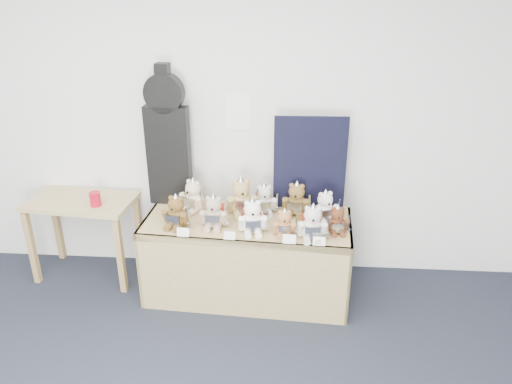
# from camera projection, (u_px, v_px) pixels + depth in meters

# --- Properties ---
(room_shell) EXTENTS (6.00, 6.00, 6.00)m
(room_shell) POSITION_uv_depth(u_px,v_px,m) (239.00, 112.00, 4.04)
(room_shell) COLOR white
(room_shell) RESTS_ON floor
(display_table) EXTENTS (1.67, 0.78, 0.68)m
(display_table) POSITION_uv_depth(u_px,v_px,m) (246.00, 241.00, 3.94)
(display_table) COLOR olive
(display_table) RESTS_ON floor
(side_table) EXTENTS (0.92, 0.57, 0.73)m
(side_table) POSITION_uv_depth(u_px,v_px,m) (83.00, 213.00, 4.22)
(side_table) COLOR #9A7E53
(side_table) RESTS_ON floor
(guitar_case) EXTENTS (0.36, 0.14, 1.16)m
(guitar_case) POSITION_uv_depth(u_px,v_px,m) (168.00, 138.00, 4.01)
(guitar_case) COLOR black
(guitar_case) RESTS_ON display_table
(navy_board) EXTENTS (0.58, 0.04, 0.78)m
(navy_board) POSITION_uv_depth(u_px,v_px,m) (310.00, 163.00, 3.99)
(navy_board) COLOR black
(navy_board) RESTS_ON display_table
(red_cup) EXTENTS (0.09, 0.09, 0.12)m
(red_cup) POSITION_uv_depth(u_px,v_px,m) (95.00, 199.00, 4.04)
(red_cup) COLOR #AA0B1F
(red_cup) RESTS_ON side_table
(teddy_front_far_left) EXTENTS (0.24, 0.22, 0.29)m
(teddy_front_far_left) POSITION_uv_depth(u_px,v_px,m) (176.00, 213.00, 3.79)
(teddy_front_far_left) COLOR brown
(teddy_front_far_left) RESTS_ON display_table
(teddy_front_left) EXTENTS (0.24, 0.20, 0.29)m
(teddy_front_left) POSITION_uv_depth(u_px,v_px,m) (214.00, 213.00, 3.79)
(teddy_front_left) COLOR tan
(teddy_front_left) RESTS_ON display_table
(teddy_front_centre) EXTENTS (0.25, 0.21, 0.30)m
(teddy_front_centre) POSITION_uv_depth(u_px,v_px,m) (253.00, 218.00, 3.71)
(teddy_front_centre) COLOR white
(teddy_front_centre) RESTS_ON display_table
(teddy_front_right) EXTENTS (0.19, 0.15, 0.24)m
(teddy_front_right) POSITION_uv_depth(u_px,v_px,m) (284.00, 224.00, 3.68)
(teddy_front_right) COLOR #A66D3F
(teddy_front_right) RESTS_ON display_table
(teddy_front_far_right) EXTENTS (0.24, 0.20, 0.30)m
(teddy_front_far_right) POSITION_uv_depth(u_px,v_px,m) (312.00, 224.00, 3.62)
(teddy_front_far_right) COLOR silver
(teddy_front_far_right) RESTS_ON display_table
(teddy_front_end) EXTENTS (0.20, 0.17, 0.24)m
(teddy_front_end) POSITION_uv_depth(u_px,v_px,m) (337.00, 221.00, 3.72)
(teddy_front_end) COLOR #59311E
(teddy_front_end) RESTS_ON display_table
(teddy_back_left) EXTENTS (0.24, 0.24, 0.30)m
(teddy_back_left) POSITION_uv_depth(u_px,v_px,m) (193.00, 197.00, 4.05)
(teddy_back_left) COLOR beige
(teddy_back_left) RESTS_ON display_table
(teddy_back_centre_left) EXTENTS (0.28, 0.25, 0.34)m
(teddy_back_centre_left) POSITION_uv_depth(u_px,v_px,m) (241.00, 198.00, 3.99)
(teddy_back_centre_left) COLOR tan
(teddy_back_centre_left) RESTS_ON display_table
(teddy_back_centre_right) EXTENTS (0.23, 0.20, 0.28)m
(teddy_back_centre_right) POSITION_uv_depth(u_px,v_px,m) (264.00, 200.00, 4.02)
(teddy_back_centre_right) COLOR silver
(teddy_back_centre_right) RESTS_ON display_table
(teddy_back_right) EXTENTS (0.25, 0.21, 0.30)m
(teddy_back_right) POSITION_uv_depth(u_px,v_px,m) (296.00, 200.00, 3.99)
(teddy_back_right) COLOR brown
(teddy_back_right) RESTS_ON display_table
(teddy_back_end) EXTENTS (0.23, 0.22, 0.28)m
(teddy_back_end) POSITION_uv_depth(u_px,v_px,m) (325.00, 208.00, 3.89)
(teddy_back_end) COLOR white
(teddy_back_end) RESTS_ON display_table
(entry_card_a) EXTENTS (0.09, 0.03, 0.07)m
(entry_card_a) POSITION_uv_depth(u_px,v_px,m) (183.00, 232.00, 3.68)
(entry_card_a) COLOR white
(entry_card_a) RESTS_ON display_table
(entry_card_b) EXTENTS (0.09, 0.02, 0.06)m
(entry_card_b) POSITION_uv_depth(u_px,v_px,m) (230.00, 236.00, 3.64)
(entry_card_b) COLOR white
(entry_card_b) RESTS_ON display_table
(entry_card_c) EXTENTS (0.10, 0.03, 0.07)m
(entry_card_c) POSITION_uv_depth(u_px,v_px,m) (289.00, 239.00, 3.59)
(entry_card_c) COLOR white
(entry_card_c) RESTS_ON display_table
(entry_card_d) EXTENTS (0.09, 0.03, 0.06)m
(entry_card_d) POSITION_uv_depth(u_px,v_px,m) (319.00, 241.00, 3.56)
(entry_card_d) COLOR white
(entry_card_d) RESTS_ON display_table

